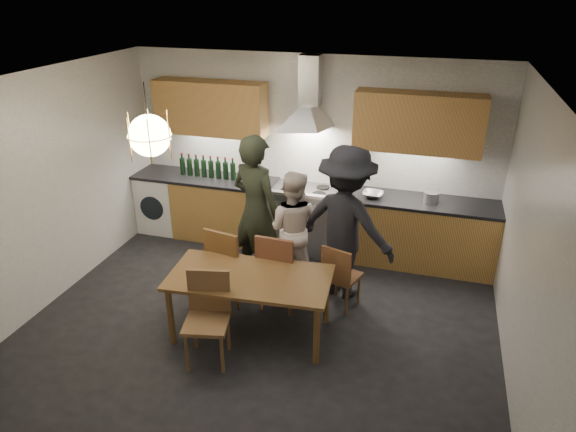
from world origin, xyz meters
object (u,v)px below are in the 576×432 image
(dining_table, at_px, (250,283))
(person_left, at_px, (256,210))
(stock_pot, at_px, (431,197))
(chair_front, at_px, (208,311))
(mixing_bowl, at_px, (373,195))
(person_right, at_px, (346,224))
(chair_back_left, at_px, (227,261))
(person_mid, at_px, (292,228))
(wine_bottles, at_px, (207,166))

(dining_table, distance_m, person_left, 1.15)
(stock_pot, bearing_deg, chair_front, -128.54)
(chair_front, relative_size, person_left, 0.49)
(dining_table, xyz_separation_m, stock_pot, (1.68, 1.99, 0.35))
(mixing_bowl, bearing_deg, person_right, -100.97)
(dining_table, height_order, stock_pot, stock_pot)
(chair_back_left, relative_size, person_mid, 0.66)
(person_mid, relative_size, person_right, 0.79)
(person_mid, height_order, stock_pot, person_mid)
(wine_bottles, bearing_deg, mixing_bowl, -1.79)
(chair_front, xyz_separation_m, stock_pot, (1.95, 2.45, 0.44))
(chair_front, xyz_separation_m, wine_bottles, (-1.11, 2.49, 0.53))
(stock_pot, bearing_deg, wine_bottles, 179.28)
(dining_table, bearing_deg, chair_back_left, 129.39)
(person_mid, bearing_deg, chair_front, 74.63)
(chair_back_left, xyz_separation_m, person_left, (0.15, 0.59, 0.39))
(chair_back_left, relative_size, person_right, 0.52)
(person_right, relative_size, mixing_bowl, 6.88)
(chair_back_left, bearing_deg, chair_front, 111.66)
(stock_pot, bearing_deg, person_mid, -151.34)
(chair_back_left, height_order, person_left, person_left)
(mixing_bowl, height_order, stock_pot, stock_pot)
(person_left, height_order, person_mid, person_left)
(chair_front, bearing_deg, person_right, 42.40)
(person_left, height_order, stock_pot, person_left)
(dining_table, relative_size, person_mid, 1.18)
(chair_front, relative_size, wine_bottles, 1.09)
(person_left, relative_size, person_right, 1.02)
(dining_table, relative_size, person_left, 0.92)
(person_left, height_order, person_right, person_left)
(person_left, height_order, mixing_bowl, person_left)
(person_right, bearing_deg, mixing_bowl, -82.99)
(chair_back_left, bearing_deg, person_right, -144.68)
(mixing_bowl, height_order, wine_bottles, wine_bottles)
(person_mid, bearing_deg, dining_table, 82.24)
(person_mid, relative_size, stock_pot, 7.78)
(dining_table, xyz_separation_m, chair_front, (-0.27, -0.46, -0.09))
(person_right, bearing_deg, stock_pot, -115.35)
(person_left, xyz_separation_m, wine_bottles, (-1.08, 0.97, 0.12))
(dining_table, bearing_deg, wine_bottles, 119.57)
(dining_table, xyz_separation_m, person_right, (0.78, 1.04, 0.30))
(chair_front, height_order, mixing_bowl, mixing_bowl)
(chair_front, distance_m, person_right, 1.87)
(person_right, relative_size, stock_pot, 9.85)
(stock_pot, bearing_deg, person_right, -133.32)
(person_left, relative_size, stock_pot, 10.05)
(person_right, height_order, mixing_bowl, person_right)
(chair_front, bearing_deg, wine_bottles, 101.52)
(dining_table, distance_m, mixing_bowl, 2.21)
(dining_table, relative_size, chair_front, 1.85)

